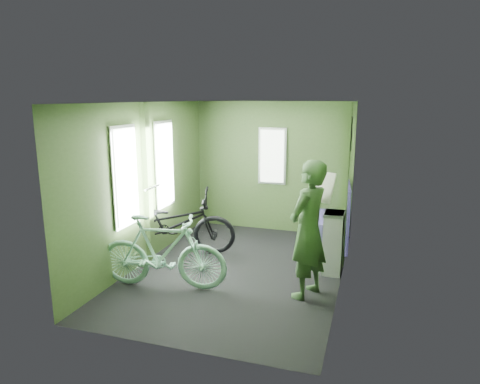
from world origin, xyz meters
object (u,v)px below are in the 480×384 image
at_px(bicycle_black, 174,254).
at_px(bench_seat, 333,228).
at_px(waste_box, 333,243).
at_px(passenger, 308,229).
at_px(bicycle_mint, 164,289).

distance_m(bicycle_black, bench_seat, 2.57).
height_order(waste_box, bench_seat, bench_seat).
distance_m(passenger, waste_box, 0.93).
distance_m(passenger, bench_seat, 2.00).
distance_m(waste_box, bench_seat, 1.14).
bearing_deg(bench_seat, waste_box, -89.59).
xyz_separation_m(bicycle_mint, bench_seat, (1.86, 2.30, 0.30)).
bearing_deg(bicycle_mint, waste_box, -67.94).
height_order(bicycle_black, passenger, passenger).
relative_size(bicycle_mint, waste_box, 1.90).
xyz_separation_m(bicycle_mint, passenger, (1.74, 0.37, 0.84)).
bearing_deg(bicycle_mint, bicycle_black, 11.28).
bearing_deg(waste_box, bicycle_black, -179.04).
height_order(bicycle_mint, waste_box, waste_box).
relative_size(bicycle_mint, passenger, 0.97).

